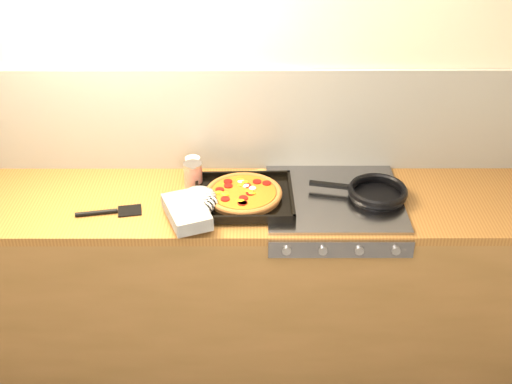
{
  "coord_description": "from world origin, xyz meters",
  "views": [
    {
      "loc": [
        0.1,
        -1.33,
        2.44
      ],
      "look_at": [
        0.1,
        1.08,
        0.95
      ],
      "focal_mm": 45.0,
      "sensor_mm": 36.0,
      "label": 1
    }
  ],
  "objects_px": {
    "tomato_can": "(193,175)",
    "juice_glass": "(193,169)",
    "frying_pan": "(376,192)",
    "pizza_on_tray": "(228,198)"
  },
  "relations": [
    {
      "from": "pizza_on_tray",
      "to": "juice_glass",
      "type": "relative_size",
      "value": 4.99
    },
    {
      "from": "tomato_can",
      "to": "frying_pan",
      "type": "bearing_deg",
      "value": -7.96
    },
    {
      "from": "pizza_on_tray",
      "to": "tomato_can",
      "type": "xyz_separation_m",
      "value": [
        -0.17,
        0.18,
        0.01
      ]
    },
    {
      "from": "frying_pan",
      "to": "pizza_on_tray",
      "type": "bearing_deg",
      "value": -174.78
    },
    {
      "from": "pizza_on_tray",
      "to": "tomato_can",
      "type": "relative_size",
      "value": 4.75
    },
    {
      "from": "juice_glass",
      "to": "pizza_on_tray",
      "type": "bearing_deg",
      "value": -54.29
    },
    {
      "from": "pizza_on_tray",
      "to": "frying_pan",
      "type": "bearing_deg",
      "value": 5.22
    },
    {
      "from": "pizza_on_tray",
      "to": "tomato_can",
      "type": "distance_m",
      "value": 0.24
    },
    {
      "from": "tomato_can",
      "to": "juice_glass",
      "type": "relative_size",
      "value": 1.05
    },
    {
      "from": "frying_pan",
      "to": "tomato_can",
      "type": "height_order",
      "value": "tomato_can"
    }
  ]
}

